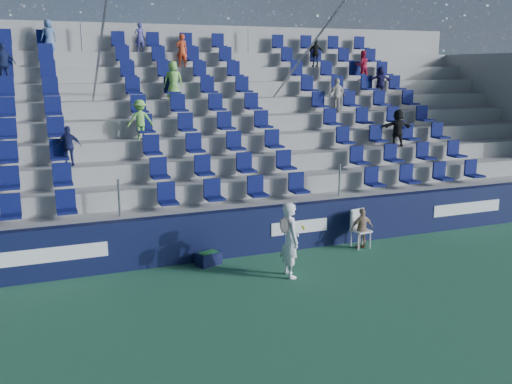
% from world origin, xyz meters
% --- Properties ---
extents(ground, '(70.00, 70.00, 0.00)m').
position_xyz_m(ground, '(0.00, 0.00, 0.00)').
color(ground, '#2C6746').
rests_on(ground, ground).
extents(sponsor_wall, '(24.00, 0.32, 1.20)m').
position_xyz_m(sponsor_wall, '(0.00, 3.15, 0.60)').
color(sponsor_wall, '#0E1436').
rests_on(sponsor_wall, ground).
extents(grandstand, '(24.00, 8.17, 6.63)m').
position_xyz_m(grandstand, '(0.00, 8.24, 2.13)').
color(grandstand, '#9D9D98').
rests_on(grandstand, ground).
extents(tennis_player, '(0.69, 0.67, 1.75)m').
position_xyz_m(tennis_player, '(0.44, 1.31, 0.88)').
color(tennis_player, white).
rests_on(tennis_player, ground).
extents(line_judge_chair, '(0.51, 0.52, 1.02)m').
position_xyz_m(line_judge_chair, '(3.09, 2.66, 0.58)').
color(line_judge_chair, white).
rests_on(line_judge_chair, ground).
extents(line_judge, '(0.65, 0.30, 1.09)m').
position_xyz_m(line_judge, '(3.09, 2.50, 0.54)').
color(line_judge, tan).
rests_on(line_judge, ground).
extents(ball_bin, '(0.66, 0.54, 0.32)m').
position_xyz_m(ball_bin, '(-1.06, 2.75, 0.17)').
color(ball_bin, black).
rests_on(ball_bin, ground).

